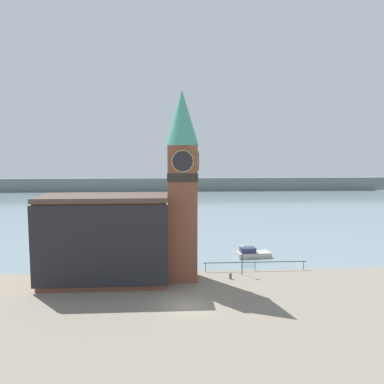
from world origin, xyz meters
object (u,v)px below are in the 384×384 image
Objects in this scene: boat_near at (252,253)px; lamp_post at (242,254)px; mooring_bollard_near at (230,276)px; clock_tower at (182,180)px; pier_building at (105,239)px.

boat_near is 8.33m from lamp_post.
boat_near is at bearing 63.13° from mooring_bollard_near.
mooring_bollard_near is (-4.52, -8.93, -0.13)m from boat_near.
pier_building is at bearing -175.39° from clock_tower.
clock_tower reaches higher than lamp_post.
mooring_bollard_near is at bearing -139.35° from lamp_post.
clock_tower is at bearing 175.73° from mooring_bollard_near.
pier_building is at bearing -173.98° from lamp_post.
pier_building reaches higher than boat_near.
clock_tower reaches higher than boat_near.
mooring_bollard_near is (5.56, -0.41, -11.05)m from clock_tower.
clock_tower is at bearing 4.61° from pier_building.
pier_building is at bearing -159.33° from boat_near.
lamp_post is at bearing -116.58° from boat_near.
clock_tower is 30.71× the size of mooring_bollard_near.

